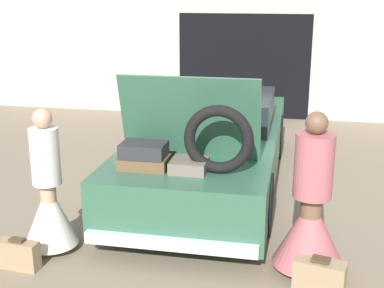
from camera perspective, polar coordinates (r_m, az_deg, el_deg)
The scene contains 7 objects.
ground_plane at distance 7.72m, azimuth 1.94°, elevation -4.35°, with size 40.00×40.00×0.00m, color #7F705B.
garage_wall_back at distance 11.59m, azimuth 5.61°, elevation 9.71°, with size 12.00×0.14×2.80m.
car at distance 7.52m, azimuth 1.98°, elevation -0.11°, with size 1.90×4.89×1.82m.
person_left at distance 5.88m, azimuth -15.03°, elevation -5.93°, with size 0.58×0.58×1.56m.
person_right at distance 5.39m, azimuth 12.51°, elevation -7.63°, with size 0.71×0.71×1.63m.
suitcase_beside_left_person at distance 5.75m, azimuth -18.02°, elevation -11.16°, with size 0.44×0.19×0.33m.
suitcase_beside_right_person at distance 5.27m, azimuth 13.46°, elevation -13.48°, with size 0.51×0.31×0.33m.
Camera 1 is at (1.17, -7.12, 2.74)m, focal length 50.00 mm.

